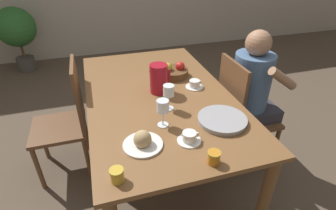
{
  "coord_description": "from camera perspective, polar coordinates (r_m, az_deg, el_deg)",
  "views": [
    {
      "loc": [
        -0.41,
        -1.62,
        1.7
      ],
      "look_at": [
        0.0,
        -0.26,
        0.81
      ],
      "focal_mm": 28.0,
      "sensor_mm": 36.0,
      "label": 1
    }
  ],
  "objects": [
    {
      "name": "wine_glass_juice",
      "position": [
        1.51,
        -1.15,
        -0.56
      ],
      "size": [
        0.07,
        0.07,
        0.17
      ],
      "color": "white",
      "rests_on": "dining_table"
    },
    {
      "name": "red_pitcher",
      "position": [
        1.88,
        -2.04,
        5.78
      ],
      "size": [
        0.15,
        0.13,
        0.21
      ],
      "color": "#A31423",
      "rests_on": "dining_table"
    },
    {
      "name": "jam_jar_red",
      "position": [
        1.25,
        -11.05,
        -14.67
      ],
      "size": [
        0.07,
        0.07,
        0.07
      ],
      "color": "gold",
      "rests_on": "dining_table"
    },
    {
      "name": "potted_plant",
      "position": [
        4.49,
        -30.14,
        13.94
      ],
      "size": [
        0.55,
        0.55,
        0.94
      ],
      "color": "#4C4742",
      "rests_on": "ground_plane"
    },
    {
      "name": "ground_plane",
      "position": [
        2.38,
        -1.82,
        -13.59
      ],
      "size": [
        20.0,
        20.0,
        0.0
      ],
      "primitive_type": "plane",
      "color": "brown"
    },
    {
      "name": "bread_plate",
      "position": [
        1.42,
        -5.54,
        -7.85
      ],
      "size": [
        0.22,
        0.22,
        0.1
      ],
      "color": "white",
      "rests_on": "dining_table"
    },
    {
      "name": "teacup_across",
      "position": [
        1.99,
        5.79,
        4.49
      ],
      "size": [
        0.13,
        0.13,
        0.06
      ],
      "color": "white",
      "rests_on": "dining_table"
    },
    {
      "name": "dining_table",
      "position": [
        1.96,
        -2.15,
        0.12
      ],
      "size": [
        1.01,
        1.7,
        0.76
      ],
      "color": "brown",
      "rests_on": "ground_plane"
    },
    {
      "name": "fruit_bowl",
      "position": [
        2.15,
        1.25,
        7.31
      ],
      "size": [
        0.24,
        0.24,
        0.12
      ],
      "color": "brown",
      "rests_on": "dining_table"
    },
    {
      "name": "jam_jar_amber",
      "position": [
        1.33,
        9.95,
        -11.08
      ],
      "size": [
        0.07,
        0.07,
        0.07
      ],
      "color": "#C67A1E",
      "rests_on": "dining_table"
    },
    {
      "name": "chair_opposite",
      "position": [
        2.24,
        -21.09,
        -2.84
      ],
      "size": [
        0.42,
        0.42,
        0.96
      ],
      "rotation": [
        0.0,
        0.0,
        1.57
      ],
      "color": "brown",
      "rests_on": "ground_plane"
    },
    {
      "name": "serving_tray",
      "position": [
        1.63,
        11.7,
        -3.15
      ],
      "size": [
        0.3,
        0.3,
        0.03
      ],
      "color": "#9E9EA3",
      "rests_on": "dining_table"
    },
    {
      "name": "teacup_near_person",
      "position": [
        1.45,
        4.66,
        -7.09
      ],
      "size": [
        0.13,
        0.13,
        0.06
      ],
      "color": "white",
      "rests_on": "dining_table"
    },
    {
      "name": "wine_glass_water",
      "position": [
        1.67,
        0.15,
        2.89
      ],
      "size": [
        0.07,
        0.07,
        0.17
      ],
      "color": "white",
      "rests_on": "dining_table"
    },
    {
      "name": "chair_person_side",
      "position": [
        2.25,
        15.58,
        -1.61
      ],
      "size": [
        0.42,
        0.42,
        0.96
      ],
      "rotation": [
        0.0,
        0.0,
        -1.57
      ],
      "color": "brown",
      "rests_on": "ground_plane"
    },
    {
      "name": "person_seated",
      "position": [
        2.21,
        18.15,
        3.22
      ],
      "size": [
        0.39,
        0.41,
        1.17
      ],
      "rotation": [
        0.0,
        0.0,
        -1.57
      ],
      "color": "#33333D",
      "rests_on": "ground_plane"
    }
  ]
}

